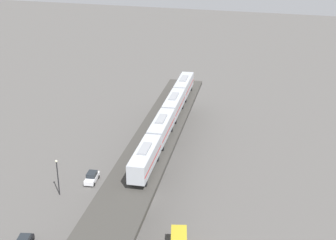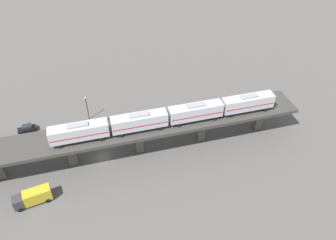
% 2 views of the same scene
% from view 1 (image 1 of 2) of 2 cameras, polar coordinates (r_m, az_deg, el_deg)
% --- Properties ---
extents(ground_plane, '(400.00, 400.00, 0.00)m').
position_cam_1_polar(ground_plane, '(83.74, -2.99, -9.47)').
color(ground_plane, '#514F4C').
extents(elevated_viaduct, '(17.58, 92.38, 7.42)m').
position_cam_1_polar(elevated_viaduct, '(80.69, -3.05, -5.56)').
color(elevated_viaduct, '#393733').
rests_on(elevated_viaduct, ground).
extents(subway_train, '(7.80, 49.83, 4.45)m').
position_cam_1_polar(subway_train, '(92.02, -0.00, 0.60)').
color(subway_train, '#ADB2BA').
rests_on(subway_train, elevated_viaduct).
extents(street_car_white, '(2.45, 4.62, 1.89)m').
position_cam_1_polar(street_car_white, '(89.22, -9.27, -6.90)').
color(street_car_white, silver).
rests_on(street_car_white, ground).
extents(street_lamp, '(0.44, 0.44, 6.94)m').
position_cam_1_polar(street_lamp, '(84.73, -13.31, -6.48)').
color(street_lamp, black).
rests_on(street_lamp, ground).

